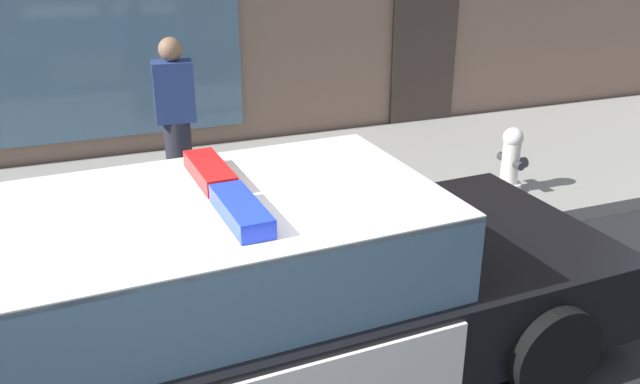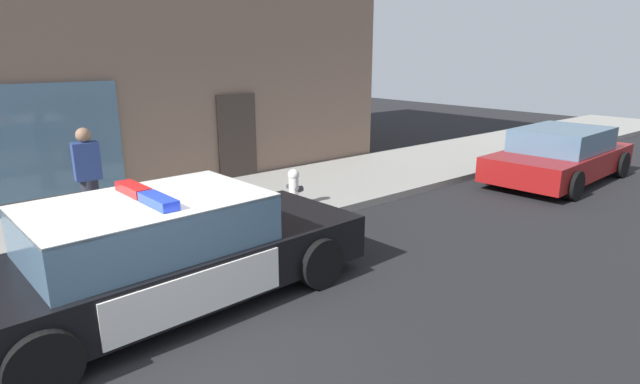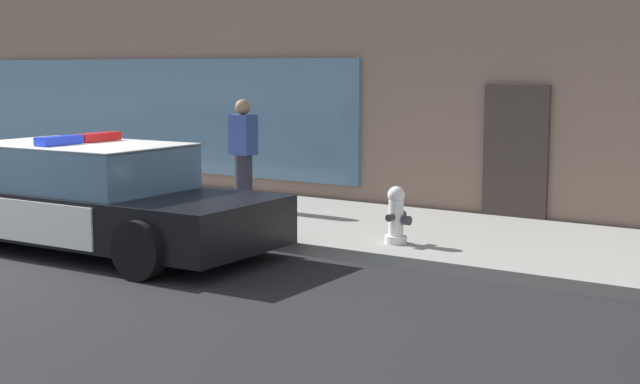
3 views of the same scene
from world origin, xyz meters
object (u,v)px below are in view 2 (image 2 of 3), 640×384
object	(u,v)px
police_cruiser	(162,253)
fire_hydrant	(294,188)
car_down_street	(560,155)
pedestrian_on_sidewalk	(89,179)

from	to	relation	value
police_cruiser	fire_hydrant	world-z (taller)	police_cruiser
fire_hydrant	car_down_street	distance (m)	6.82
police_cruiser	pedestrian_on_sidewalk	xyz separation A→B (m)	(0.06, 3.07, 0.33)
police_cruiser	fire_hydrant	distance (m)	3.97
fire_hydrant	car_down_street	bearing A→B (deg)	-17.75
fire_hydrant	pedestrian_on_sidewalk	size ratio (longest dim) A/B	0.42
pedestrian_on_sidewalk	police_cruiser	bearing A→B (deg)	4.58
police_cruiser	pedestrian_on_sidewalk	size ratio (longest dim) A/B	3.02
fire_hydrant	police_cruiser	bearing A→B (deg)	-150.74
fire_hydrant	pedestrian_on_sidewalk	bearing A→B (deg)	161.50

